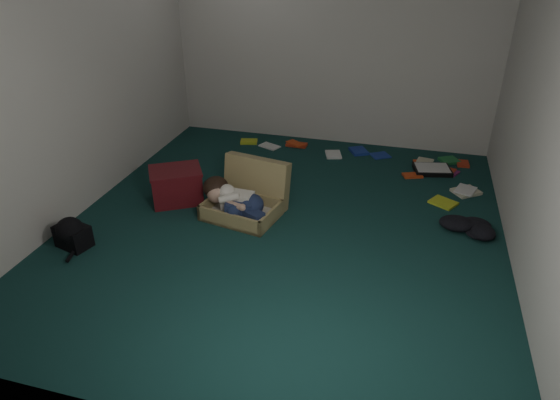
% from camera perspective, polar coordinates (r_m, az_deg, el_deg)
% --- Properties ---
extents(floor, '(4.50, 4.50, 0.00)m').
position_cam_1_polar(floor, '(4.74, 0.48, -2.88)').
color(floor, '#143936').
rests_on(floor, ground).
extents(wall_back, '(4.50, 0.00, 4.50)m').
position_cam_1_polar(wall_back, '(6.36, 6.03, 17.76)').
color(wall_back, silver).
rests_on(wall_back, ground).
extents(wall_front, '(4.50, 0.00, 4.50)m').
position_cam_1_polar(wall_front, '(2.28, -14.14, -3.33)').
color(wall_front, silver).
rests_on(wall_front, ground).
extents(wall_left, '(0.00, 4.50, 4.50)m').
position_cam_1_polar(wall_left, '(5.09, -22.40, 13.14)').
color(wall_left, silver).
rests_on(wall_left, ground).
extents(wall_right, '(0.00, 4.50, 4.50)m').
position_cam_1_polar(wall_right, '(4.20, 28.33, 8.91)').
color(wall_right, silver).
rests_on(wall_right, ground).
extents(suitcase, '(0.80, 0.79, 0.51)m').
position_cam_1_polar(suitcase, '(4.92, -3.69, 0.30)').
color(suitcase, tan).
rests_on(suitcase, floor).
extents(person, '(0.72, 0.46, 0.31)m').
position_cam_1_polar(person, '(4.79, -5.22, -0.01)').
color(person, white).
rests_on(person, suitcase).
extents(maroon_bin, '(0.64, 0.61, 0.35)m').
position_cam_1_polar(maroon_bin, '(5.20, -11.74, 1.67)').
color(maroon_bin, maroon).
rests_on(maroon_bin, floor).
extents(backpack, '(0.43, 0.38, 0.22)m').
position_cam_1_polar(backpack, '(4.75, -22.59, -3.76)').
color(backpack, black).
rests_on(backpack, floor).
extents(clothing_pile, '(0.40, 0.33, 0.13)m').
position_cam_1_polar(clothing_pile, '(4.91, 21.05, -2.94)').
color(clothing_pile, black).
rests_on(clothing_pile, floor).
extents(paper_tray, '(0.47, 0.39, 0.06)m').
position_cam_1_polar(paper_tray, '(6.04, 16.99, 3.35)').
color(paper_tray, black).
rests_on(paper_tray, floor).
extents(book_scatter, '(2.92, 1.38, 0.02)m').
position_cam_1_polar(book_scatter, '(6.13, 11.35, 4.26)').
color(book_scatter, '#C4D826').
rests_on(book_scatter, floor).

